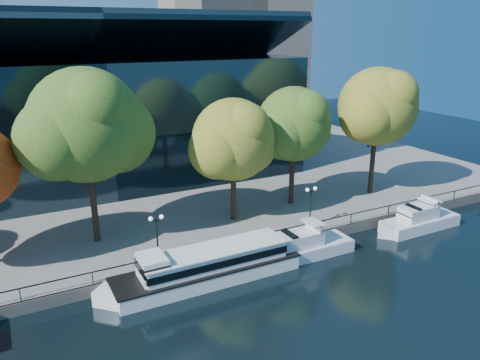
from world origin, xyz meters
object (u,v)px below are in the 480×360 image
cruiser_far (417,220)px  tree_4 (295,126)px  tree_2 (89,128)px  lamp_2 (311,198)px  cruiser_near (298,248)px  tree_3 (235,141)px  lamp_1 (157,228)px  tree_5 (379,108)px  tour_boat (203,266)px

cruiser_far → tree_4: (-8.38, 10.04, 8.66)m
tree_2 → lamp_2: bearing=-18.5°
cruiser_near → cruiser_far: cruiser_far is taller
tree_3 → tree_4: tree_4 is taller
cruiser_near → tree_2: bearing=147.6°
tree_4 → lamp_1: tree_4 is taller
tree_2 → tree_4: 21.06m
cruiser_far → lamp_2: 11.60m
tree_5 → tree_3: bearing=179.5°
tree_2 → tree_3: bearing=-5.2°
tree_2 → lamp_1: bearing=-61.0°
cruiser_far → tree_2: size_ratio=0.63×
cruiser_far → tree_3: (-16.09, 8.91, 8.05)m
cruiser_near → tree_5: (16.15, 8.26, 9.94)m
tour_boat → cruiser_near: (8.97, -0.16, -0.38)m
cruiser_near → lamp_2: bearing=42.3°
cruiser_near → lamp_2: 5.80m
lamp_2 → cruiser_far: bearing=-19.9°
tour_boat → tree_2: 15.15m
tree_2 → tree_4: (20.99, -0.08, -1.76)m
tour_boat → lamp_2: 13.30m
cruiser_far → lamp_1: 26.33m
tree_3 → tree_5: tree_5 is taller
tree_4 → tree_5: tree_5 is taller
tree_5 → lamp_2: bearing=-158.5°
cruiser_far → cruiser_near: bearing=178.0°
tree_3 → lamp_1: (-9.79, -5.09, -5.08)m
tour_boat → tree_2: size_ratio=1.08×
cruiser_far → lamp_1: (-25.88, 3.83, 2.97)m
cruiser_near → cruiser_far: (14.21, -0.49, 0.04)m
tree_5 → lamp_1: tree_5 is taller
lamp_2 → tree_5: bearing=21.5°
cruiser_far → tree_2: bearing=161.0°
tour_boat → lamp_1: size_ratio=4.18×
cruiser_near → tree_5: tree_5 is taller
tree_2 → tree_3: tree_2 is taller
tour_boat → lamp_2: lamp_2 is taller
cruiser_near → cruiser_far: 14.22m
cruiser_far → tree_4: tree_4 is taller
tree_2 → tree_5: size_ratio=1.07×
cruiser_near → tree_3: 11.83m
tree_4 → tree_5: bearing=-7.2°
tree_2 → tree_4: size_ratio=1.21×
tree_3 → tree_4: bearing=8.3°
tree_4 → lamp_2: (-2.16, -6.21, -5.69)m
tour_boat → lamp_1: (-2.70, 3.18, 2.62)m
tree_4 → cruiser_near: bearing=-121.4°
cruiser_far → tree_5: bearing=77.5°
tour_boat → tree_4: (14.80, 9.39, 8.31)m
cruiser_near → tree_5: size_ratio=0.75×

